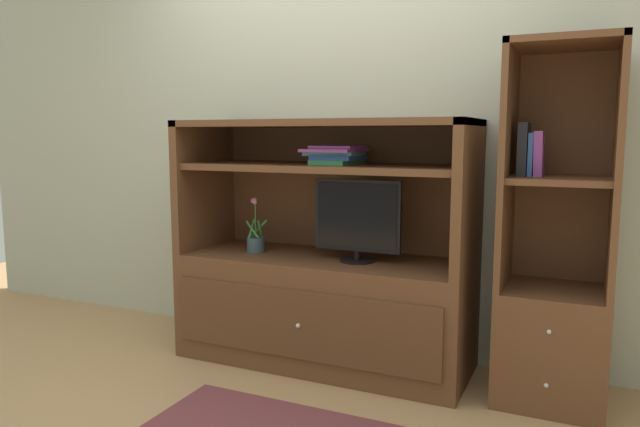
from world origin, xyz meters
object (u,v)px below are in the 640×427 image
Objects in this scene: tv_monitor at (357,219)px; media_console at (324,283)px; magazine_stack at (337,154)px; potted_plant at (256,241)px; bookshelf_tall at (554,289)px; upright_book_row at (530,152)px.

media_console is at bearing 169.62° from tv_monitor.
media_console reaches higher than magazine_stack.
potted_plant is (-0.63, 0.00, -0.17)m from tv_monitor.
tv_monitor is at bearing -177.41° from bookshelf_tall.
magazine_stack is at bearing -179.89° from upright_book_row.
potted_plant is 0.93× the size of magazine_stack.
bookshelf_tall is at bearing 0.29° from media_console.
bookshelf_tall is (1.20, 0.01, 0.10)m from media_console.
bookshelf_tall is 6.78× the size of upright_book_row.
magazine_stack is at bearing -179.33° from bookshelf_tall.
tv_monitor is 1.40× the size of magazine_stack.
tv_monitor is 1.51× the size of potted_plant.
potted_plant is 1.62m from bookshelf_tall.
magazine_stack is 0.20× the size of bookshelf_tall.
tv_monitor is at bearing -0.04° from potted_plant.
media_console is 1.20m from bookshelf_tall.
upright_book_row is (-0.14, -0.01, 0.65)m from bookshelf_tall.
bookshelf_tall reaches higher than tv_monitor.
bookshelf_tall is (1.62, 0.04, -0.12)m from potted_plant.
media_console is 6.48× the size of upright_book_row.
potted_plant is 1.27× the size of upright_book_row.
magazine_stack is (-0.13, 0.03, 0.34)m from tv_monitor.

